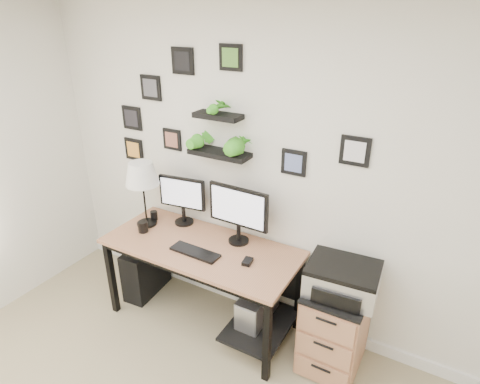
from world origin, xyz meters
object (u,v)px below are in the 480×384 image
Objects in this scene: monitor_right at (238,211)px; pc_tower_grey at (257,314)px; desk at (207,257)px; mug at (143,227)px; pc_tower_black at (146,269)px; printer at (343,279)px; monitor_left at (182,197)px; file_cabinet at (334,327)px; table_lamp at (142,175)px.

monitor_right is 1.19× the size of pc_tower_grey.
pc_tower_grey is at bearing 2.55° from desk.
pc_tower_grey is (1.05, 0.11, -0.58)m from mug.
monitor_right is 1.23m from pc_tower_black.
desk is 3.33× the size of pc_tower_black.
printer reaches higher than mug.
monitor_left is at bearing 167.91° from pc_tower_grey.
file_cabinet is at bearing 153.90° from printer.
monitor_right is at bearing 38.71° from desk.
monitor_left is 4.61× the size of mug.
pc_tower_black is at bearing -179.66° from table_lamp.
monitor_right is 1.04× the size of printer.
pc_tower_grey is 0.85m from printer.
monitor_right reaches higher than monitor_left.
desk is 1.11m from printer.
printer is (0.64, 0.03, 0.56)m from pc_tower_grey.
monitor_right is 0.78× the size of file_cabinet.
pc_tower_black is (-0.08, -0.00, -0.98)m from table_lamp.
pc_tower_grey is at bearing -28.58° from monitor_right.
printer is (1.09, 0.05, 0.15)m from desk.
printer is at bearing -3.88° from pc_tower_black.
monitor_left is 0.58m from monitor_right.
table_lamp reaches higher than printer.
table_lamp is 1.94m from file_cabinet.
file_cabinet is (0.62, 0.04, 0.12)m from pc_tower_grey.
desk is 3.67× the size of monitor_left.
monitor_left is 1.61m from file_cabinet.
file_cabinet is at bearing -6.64° from monitor_right.
monitor_left reaches higher than printer.
pc_tower_grey is at bearing -176.52° from file_cabinet.
monitor_left is 0.83× the size of monitor_right.
desk is 0.57m from monitor_left.
monitor_left is (-0.38, 0.20, 0.38)m from desk.
mug is at bearing -162.24° from monitor_right.
table_lamp is 0.44m from mug.
mug is 0.20× the size of pc_tower_black.
mug reaches higher than pc_tower_grey.
monitor_right reaches higher than pc_tower_grey.
desk is at bearing -27.83° from monitor_left.
printer is (1.47, -0.15, -0.22)m from monitor_left.
file_cabinet is at bearing 1.12° from table_lamp.
table_lamp is 1.49m from pc_tower_grey.
table_lamp reaches higher than mug.
mug is 0.22× the size of pc_tower_grey.
monitor_right is 0.88m from table_lamp.
pc_tower_grey is at bearing -177.26° from printer.
monitor_right is at bearing 151.42° from pc_tower_grey.
table_lamp is at bearing -147.45° from monitor_left.
monitor_left is at bearing 32.55° from table_lamp.
monitor_right is 0.87m from pc_tower_grey.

